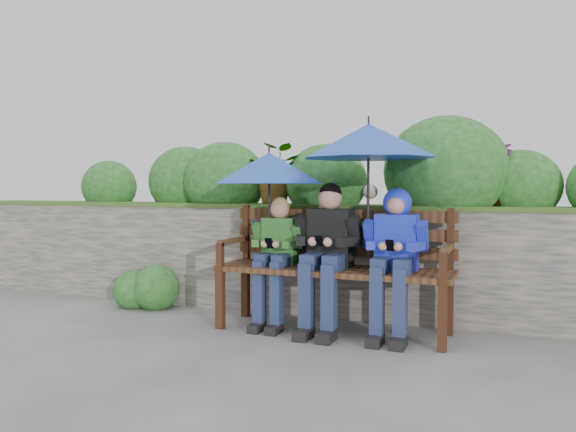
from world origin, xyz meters
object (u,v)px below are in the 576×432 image
at_px(boy_middle, 327,248).
at_px(umbrella_right, 369,141).
at_px(umbrella_left, 269,168).
at_px(boy_right, 395,247).
at_px(boy_left, 276,252).
at_px(park_bench, 335,260).

distance_m(boy_middle, umbrella_right, 0.93).
height_order(umbrella_left, umbrella_right, umbrella_right).
bearing_deg(boy_right, boy_middle, -178.18).
bearing_deg(boy_middle, umbrella_left, 173.78).
relative_size(boy_left, boy_middle, 0.90).
distance_m(boy_right, umbrella_left, 1.27).
bearing_deg(umbrella_right, boy_right, -9.90).
relative_size(boy_middle, umbrella_left, 1.28).
relative_size(park_bench, umbrella_right, 1.78).
relative_size(boy_left, umbrella_left, 1.15).
distance_m(boy_middle, umbrella_left, 0.85).
distance_m(boy_left, boy_right, 1.01).
distance_m(boy_left, boy_middle, 0.46).
height_order(boy_left, umbrella_right, umbrella_right).
xyz_separation_m(boy_right, umbrella_right, (-0.22, 0.04, 0.84)).
bearing_deg(boy_left, umbrella_right, 3.23).
height_order(park_bench, umbrella_right, umbrella_right).
height_order(park_bench, umbrella_left, umbrella_left).
bearing_deg(umbrella_left, boy_right, -2.15).
xyz_separation_m(boy_right, umbrella_left, (-1.09, 0.04, 0.64)).
xyz_separation_m(umbrella_left, umbrella_right, (0.87, -0.00, 0.21)).
relative_size(park_bench, umbrella_left, 2.02).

